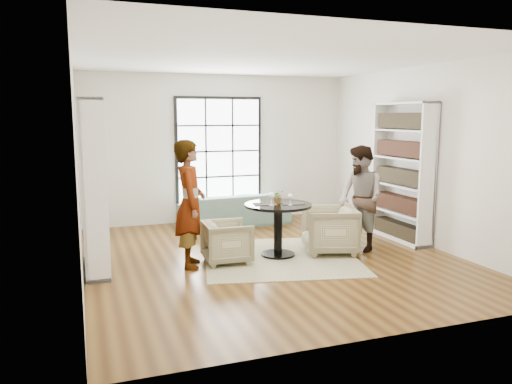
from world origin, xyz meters
name	(u,v)px	position (x,y,z in m)	size (l,w,h in m)	color
ground	(271,257)	(0.00, 0.00, 0.00)	(6.00, 6.00, 0.00)	brown
room_shell	(259,173)	(0.00, 0.54, 1.26)	(6.00, 6.01, 6.00)	silver
rug	(280,257)	(0.13, -0.04, 0.01)	(2.30, 2.30, 0.01)	tan
pedestal_table	(278,218)	(0.13, 0.05, 0.60)	(1.04, 1.04, 0.83)	black
sofa	(234,209)	(0.16, 2.45, 0.32)	(2.17, 0.85, 0.63)	slate
armchair_left	(227,242)	(-0.71, -0.02, 0.31)	(0.67, 0.69, 0.63)	#C4AF8C
armchair_right	(329,230)	(0.97, -0.06, 0.37)	(0.80, 0.82, 0.75)	tan
person_left	(190,204)	(-1.26, -0.02, 0.92)	(0.67, 0.44, 1.83)	gray
person_right	(361,198)	(1.52, -0.06, 0.85)	(0.83, 0.65, 1.70)	gray
placemat_left	(265,204)	(-0.07, 0.08, 0.83)	(0.34, 0.26, 0.01)	black
placemat_right	(292,203)	(0.35, -0.01, 0.83)	(0.34, 0.26, 0.01)	black
cutlery_left	(265,204)	(-0.07, 0.08, 0.84)	(0.14, 0.22, 0.01)	#BBBBBF
cutlery_right	(292,203)	(0.35, -0.01, 0.84)	(0.14, 0.22, 0.01)	#BBBBBF
wine_glass_left	(272,196)	(-0.02, -0.05, 0.97)	(0.09, 0.09, 0.20)	silver
wine_glass_right	(290,197)	(0.26, -0.12, 0.95)	(0.08, 0.08, 0.18)	silver
flower_centerpiece	(278,197)	(0.14, 0.07, 0.93)	(0.19, 0.17, 0.21)	gray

